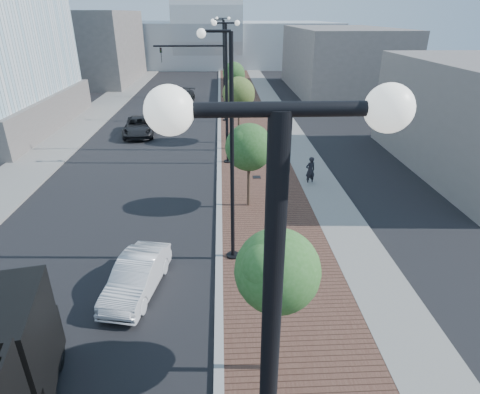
{
  "coord_description": "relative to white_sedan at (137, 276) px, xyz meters",
  "views": [
    {
      "loc": [
        0.23,
        -4.49,
        9.67
      ],
      "look_at": [
        1.0,
        12.0,
        2.0
      ],
      "focal_mm": 29.7,
      "sensor_mm": 36.0,
      "label": 1
    }
  ],
  "objects": [
    {
      "name": "sidewalk",
      "position": [
        6.59,
        32.06,
        -0.62
      ],
      "size": [
        7.0,
        140.0,
        0.12
      ],
      "primitive_type": "cube",
      "color": "#4C2D23",
      "rests_on": "ground"
    },
    {
      "name": "pedestrian",
      "position": [
        8.69,
        10.09,
        0.21
      ],
      "size": [
        0.76,
        0.62,
        1.78
      ],
      "primitive_type": "imported",
      "rotation": [
        0.0,
        0.0,
        3.49
      ],
      "color": "black",
      "rests_on": "ground"
    },
    {
      "name": "tree_3",
      "position": [
        4.73,
        31.08,
        3.2
      ],
      "size": [
        2.38,
        2.33,
        5.06
      ],
      "color": "#382619",
      "rests_on": "ground"
    },
    {
      "name": "concrete_strip",
      "position": [
        9.29,
        32.06,
        -0.61
      ],
      "size": [
        2.4,
        140.0,
        0.13
      ],
      "primitive_type": "cube",
      "color": "slate",
      "rests_on": "ground"
    },
    {
      "name": "traffic_mast",
      "position": [
        2.79,
        17.06,
        4.3
      ],
      "size": [
        5.09,
        0.2,
        8.0
      ],
      "color": "black",
      "rests_on": "ground"
    },
    {
      "name": "utility_cover_2",
      "position": [
        5.49,
        11.06,
        -0.55
      ],
      "size": [
        0.5,
        0.5,
        0.02
      ],
      "primitive_type": "cube",
      "color": "black",
      "rests_on": "sidewalk"
    },
    {
      "name": "dark_car_far",
      "position": [
        -1.17,
        35.38,
        0.01
      ],
      "size": [
        2.84,
        5.06,
        1.38
      ],
      "primitive_type": "imported",
      "rotation": [
        0.0,
        0.0,
        -0.2
      ],
      "color": "black",
      "rests_on": "ground"
    },
    {
      "name": "commercial_block_nw",
      "position": [
        -16.91,
        52.06,
        4.32
      ],
      "size": [
        14.0,
        20.0,
        10.0
      ],
      "primitive_type": "cube",
      "color": "#5F5955",
      "rests_on": "ground"
    },
    {
      "name": "tree_0",
      "position": [
        4.73,
        -3.92,
        2.88
      ],
      "size": [
        2.33,
        2.27,
        4.71
      ],
      "color": "#382619",
      "rests_on": "ground"
    },
    {
      "name": "commercial_block_ne",
      "position": [
        19.09,
        42.06,
        3.32
      ],
      "size": [
        12.0,
        22.0,
        8.0
      ],
      "primitive_type": "cube",
      "color": "#645D5A",
      "rests_on": "ground"
    },
    {
      "name": "west_sidewalk",
      "position": [
        -9.91,
        32.06,
        -0.62
      ],
      "size": [
        4.0,
        140.0,
        0.12
      ],
      "primitive_type": "cube",
      "color": "slate",
      "rests_on": "ground"
    },
    {
      "name": "utility_cover_1",
      "position": [
        5.49,
        0.06,
        -0.55
      ],
      "size": [
        0.5,
        0.5,
        0.02
      ],
      "primitive_type": "cube",
      "color": "black",
      "rests_on": "sidewalk"
    },
    {
      "name": "streetlight_2",
      "position": [
        3.69,
        14.06,
        4.14
      ],
      "size": [
        1.72,
        0.56,
        9.28
      ],
      "color": "black",
      "rests_on": "ground"
    },
    {
      "name": "dark_car_mid",
      "position": [
        -3.83,
        21.72,
        0.08
      ],
      "size": [
        2.96,
        5.62,
        1.51
      ],
      "primitive_type": "imported",
      "rotation": [
        0.0,
        0.0,
        0.09
      ],
      "color": "black",
      "rests_on": "ground"
    },
    {
      "name": "tree_1",
      "position": [
        4.73,
        7.08,
        2.72
      ],
      "size": [
        2.49,
        2.46,
        4.64
      ],
      "color": "#382619",
      "rests_on": "ground"
    },
    {
      "name": "convention_center",
      "position": [
        1.09,
        77.06,
        5.32
      ],
      "size": [
        50.0,
        30.0,
        50.0
      ],
      "color": "#B0B7BB",
      "rests_on": "ground"
    },
    {
      "name": "tree_2",
      "position": [
        4.73,
        19.08,
        3.28
      ],
      "size": [
        2.55,
        2.52,
        5.24
      ],
      "color": "#382619",
      "rests_on": "ground"
    },
    {
      "name": "streetlight_3",
      "position": [
        3.57,
        26.06,
        3.66
      ],
      "size": [
        1.44,
        0.56,
        9.21
      ],
      "color": "black",
      "rests_on": "ground"
    },
    {
      "name": "curb",
      "position": [
        3.09,
        32.06,
        -0.61
      ],
      "size": [
        0.3,
        140.0,
        0.14
      ],
      "primitive_type": "cube",
      "color": "gray",
      "rests_on": "ground"
    },
    {
      "name": "streetlight_4",
      "position": [
        3.69,
        38.06,
        4.14
      ],
      "size": [
        1.72,
        0.56,
        9.28
      ],
      "color": "black",
      "rests_on": "ground"
    },
    {
      "name": "streetlight_1",
      "position": [
        3.57,
        2.06,
        3.66
      ],
      "size": [
        1.44,
        0.56,
        9.21
      ],
      "color": "black",
      "rests_on": "ground"
    },
    {
      "name": "white_sedan",
      "position": [
        0.0,
        0.0,
        0.0
      ],
      "size": [
        2.19,
        4.32,
        1.36
      ],
      "primitive_type": "imported",
      "rotation": [
        0.0,
        0.0,
        -0.19
      ],
      "color": "silver",
      "rests_on": "ground"
    }
  ]
}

